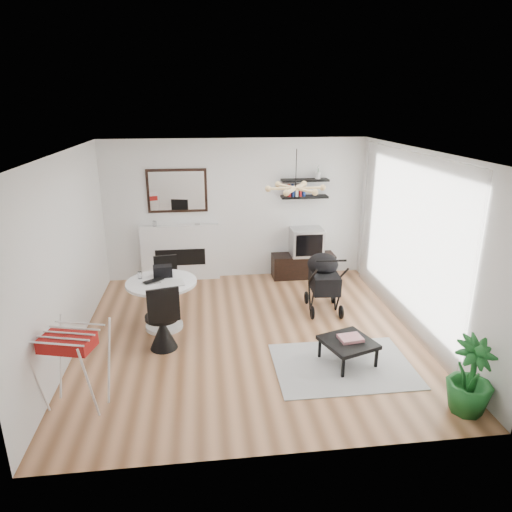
{
  "coord_description": "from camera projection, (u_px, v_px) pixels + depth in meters",
  "views": [
    {
      "loc": [
        -0.65,
        -6.1,
        3.33
      ],
      "look_at": [
        0.14,
        0.4,
        1.11
      ],
      "focal_mm": 32.0,
      "sensor_mm": 36.0,
      "label": 1
    }
  ],
  "objects": [
    {
      "name": "coffee_table",
      "position": [
        348.0,
        343.0,
        6.04
      ],
      "size": [
        0.79,
        0.79,
        0.32
      ],
      "rotation": [
        0.0,
        0.0,
        0.33
      ],
      "color": "black",
      "rests_on": "rug"
    },
    {
      "name": "shelf_upper",
      "position": [
        305.0,
        180.0,
        8.64
      ],
      "size": [
        0.9,
        0.25,
        0.04
      ],
      "primitive_type": "cube",
      "color": "black",
      "rests_on": "wall_back"
    },
    {
      "name": "pendant_lamp",
      "position": [
        296.0,
        188.0,
        6.55
      ],
      "size": [
        0.9,
        0.9,
        0.1
      ],
      "primitive_type": null,
      "color": "#D8B271",
      "rests_on": "ceiling"
    },
    {
      "name": "sheer_curtain",
      "position": [
        406.0,
        239.0,
        6.91
      ],
      "size": [
        0.04,
        3.6,
        2.6
      ],
      "primitive_type": "cube",
      "color": "white",
      "rests_on": "wall_right"
    },
    {
      "name": "rug",
      "position": [
        343.0,
        366.0,
        6.05
      ],
      "size": [
        1.81,
        1.31,
        0.01
      ],
      "primitive_type": "cube",
      "color": "#9E9E9E",
      "rests_on": "floor"
    },
    {
      "name": "drying_rack",
      "position": [
        74.0,
        368.0,
        5.09
      ],
      "size": [
        0.78,
        0.75,
        0.97
      ],
      "rotation": [
        0.0,
        0.0,
        -0.26
      ],
      "color": "white",
      "rests_on": "floor"
    },
    {
      "name": "black_bag",
      "position": [
        163.0,
        271.0,
        7.0
      ],
      "size": [
        0.3,
        0.2,
        0.17
      ],
      "primitive_type": "cube",
      "rotation": [
        0.0,
        0.0,
        0.1
      ],
      "color": "black",
      "rests_on": "dining_table"
    },
    {
      "name": "wall_right",
      "position": [
        418.0,
        243.0,
        6.73
      ],
      "size": [
        0.0,
        5.0,
        5.0
      ],
      "primitive_type": "plane",
      "rotation": [
        1.57,
        0.0,
        -1.57
      ],
      "color": "white",
      "rests_on": "floor"
    },
    {
      "name": "laptop",
      "position": [
        155.0,
        282.0,
        6.78
      ],
      "size": [
        0.38,
        0.36,
        0.03
      ],
      "primitive_type": "imported",
      "rotation": [
        0.0,
        0.0,
        0.65
      ],
      "color": "black",
      "rests_on": "dining_table"
    },
    {
      "name": "potted_plant",
      "position": [
        471.0,
        376.0,
        5.04
      ],
      "size": [
        0.61,
        0.61,
        0.9
      ],
      "primitive_type": "imported",
      "rotation": [
        0.0,
        0.0,
        0.25
      ],
      "color": "#1B6024",
      "rests_on": "floor"
    },
    {
      "name": "floor",
      "position": [
        250.0,
        334.0,
        6.88
      ],
      "size": [
        5.0,
        5.0,
        0.0
      ],
      "primitive_type": "plane",
      "color": "brown",
      "rests_on": "ground"
    },
    {
      "name": "chair_near",
      "position": [
        163.0,
        329.0,
        6.39
      ],
      "size": [
        0.5,
        0.52,
        1.0
      ],
      "rotation": [
        0.0,
        0.0,
        3.38
      ],
      "color": "black",
      "rests_on": "floor"
    },
    {
      "name": "newspaper",
      "position": [
        172.0,
        283.0,
        6.75
      ],
      "size": [
        0.39,
        0.35,
        0.01
      ],
      "primitive_type": "cube",
      "rotation": [
        0.0,
        0.0,
        0.19
      ],
      "color": "silver",
      "rests_on": "dining_table"
    },
    {
      "name": "crt_tv",
      "position": [
        306.0,
        242.0,
        8.94
      ],
      "size": [
        0.61,
        0.54,
        0.54
      ],
      "color": "#B1B1B3",
      "rests_on": "tv_console"
    },
    {
      "name": "wall_left",
      "position": [
        66.0,
        256.0,
        6.16
      ],
      "size": [
        0.0,
        5.0,
        5.0
      ],
      "primitive_type": "plane",
      "rotation": [
        1.57,
        0.0,
        1.57
      ],
      "color": "white",
      "rests_on": "floor"
    },
    {
      "name": "shelf_lower",
      "position": [
        304.0,
        197.0,
        8.75
      ],
      "size": [
        0.9,
        0.25,
        0.04
      ],
      "primitive_type": "cube",
      "color": "black",
      "rests_on": "wall_back"
    },
    {
      "name": "stroller",
      "position": [
        324.0,
        284.0,
        7.6
      ],
      "size": [
        0.58,
        0.89,
        1.05
      ],
      "rotation": [
        0.0,
        0.0,
        -0.07
      ],
      "color": "black",
      "rests_on": "floor"
    },
    {
      "name": "ceiling",
      "position": [
        249.0,
        152.0,
        6.02
      ],
      "size": [
        5.0,
        5.0,
        0.0
      ],
      "primitive_type": "plane",
      "color": "white",
      "rests_on": "wall_back"
    },
    {
      "name": "magazines",
      "position": [
        350.0,
        338.0,
        6.05
      ],
      "size": [
        0.33,
        0.27,
        0.04
      ],
      "primitive_type": "cube",
      "rotation": [
        0.0,
        0.0,
        0.14
      ],
      "color": "#C73146",
      "rests_on": "coffee_table"
    },
    {
      "name": "dining_table",
      "position": [
        163.0,
        297.0,
        6.92
      ],
      "size": [
        1.06,
        1.06,
        0.77
      ],
      "color": "white",
      "rests_on": "floor"
    },
    {
      "name": "wall_back",
      "position": [
        236.0,
        210.0,
        8.8
      ],
      "size": [
        5.0,
        0.0,
        5.0
      ],
      "primitive_type": "plane",
      "rotation": [
        1.57,
        0.0,
        0.0
      ],
      "color": "white",
      "rests_on": "floor"
    },
    {
      "name": "tv_console",
      "position": [
        303.0,
        265.0,
        9.09
      ],
      "size": [
        1.23,
        0.43,
        0.46
      ],
      "primitive_type": "cube",
      "color": "black",
      "rests_on": "floor"
    },
    {
      "name": "fireplace",
      "position": [
        180.0,
        246.0,
        8.82
      ],
      "size": [
        1.5,
        0.17,
        2.16
      ],
      "color": "white",
      "rests_on": "floor"
    },
    {
      "name": "drinking_glass",
      "position": [
        140.0,
        275.0,
        6.93
      ],
      "size": [
        0.07,
        0.07,
        0.11
      ],
      "primitive_type": "cylinder",
      "color": "white",
      "rests_on": "dining_table"
    },
    {
      "name": "chair_far",
      "position": [
        168.0,
        293.0,
        7.65
      ],
      "size": [
        0.43,
        0.45,
        0.89
      ],
      "rotation": [
        0.0,
        0.0,
        0.14
      ],
      "color": "black",
      "rests_on": "floor"
    }
  ]
}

